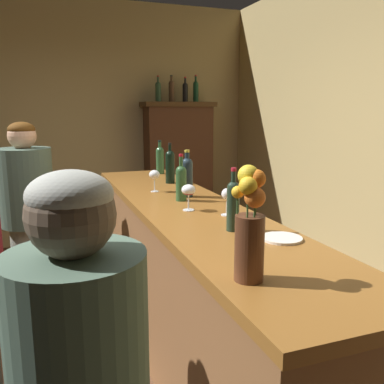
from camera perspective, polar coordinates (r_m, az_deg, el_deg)
name	(u,v)px	position (r m, az deg, el deg)	size (l,w,h in m)	color
wall_back	(51,124)	(5.40, -18.83, 8.79)	(5.12, 0.12, 2.97)	tan
bar_counter	(188,287)	(2.73, -0.49, -12.88)	(0.63, 3.14, 1.08)	brown
display_cabinet	(179,168)	(5.43, -1.87, 3.35)	(0.92, 0.38, 1.76)	#472616
wine_bottle_chardonnay	(187,175)	(2.81, -0.68, 2.35)	(0.08, 0.08, 0.32)	#1D2B34
wine_bottle_pinot	(160,159)	(3.85, -4.42, 4.59)	(0.07, 0.07, 0.31)	#29522E
wine_bottle_riesling	(233,203)	(2.02, 5.66, -1.54)	(0.06, 0.06, 0.31)	#1F3123
wine_bottle_merlot	(181,181)	(2.69, -1.51, 1.51)	(0.07, 0.07, 0.31)	#2B522B
wine_bottle_syrah	(170,165)	(3.34, -3.03, 3.71)	(0.08, 0.08, 0.32)	black
wine_glass_front	(189,191)	(2.42, -0.48, 0.12)	(0.08, 0.08, 0.16)	white
wine_glass_mid	(227,196)	(2.32, 4.83, -0.50)	(0.06, 0.06, 0.15)	white
wine_glass_rear	(154,175)	(3.00, -5.19, 2.31)	(0.08, 0.08, 0.16)	white
flower_arrangement	(250,226)	(1.43, 7.96, -4.66)	(0.11, 0.12, 0.40)	#562F1C
cheese_plate	(282,238)	(1.95, 12.24, -6.24)	(0.19, 0.19, 0.01)	white
display_bottle_left	(158,91)	(5.31, -4.67, 13.72)	(0.07, 0.07, 0.32)	#2A472E
display_bottle_midleft	(172,90)	(5.36, -2.83, 13.85)	(0.07, 0.07, 0.33)	#4B301E
display_bottle_center	(185,91)	(5.42, -0.94, 13.70)	(0.07, 0.07, 0.31)	black
display_bottle_midright	(196,90)	(5.47, 0.52, 13.82)	(0.07, 0.07, 0.34)	#133D23
patron_tall	(28,218)	(3.39, -21.57, -3.28)	(0.39, 0.39, 1.58)	#979B8E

